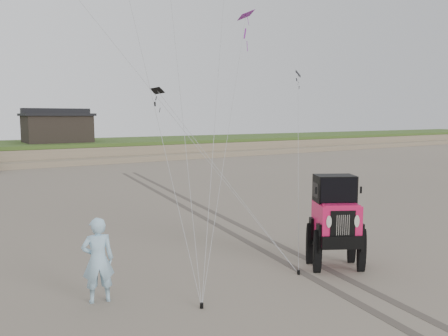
% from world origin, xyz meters
% --- Properties ---
extents(ground, '(160.00, 160.00, 0.00)m').
position_xyz_m(ground, '(0.00, 0.00, 0.00)').
color(ground, '#6B6054').
rests_on(ground, ground).
extents(dune_ridge, '(160.00, 14.25, 1.73)m').
position_xyz_m(dune_ridge, '(0.00, 37.50, 0.82)').
color(dune_ridge, '#7A6B54').
rests_on(dune_ridge, ground).
extents(cabin, '(6.40, 5.40, 3.35)m').
position_xyz_m(cabin, '(2.00, 37.00, 3.24)').
color(cabin, black).
rests_on(cabin, dune_ridge).
extents(jeep, '(4.80, 6.07, 2.08)m').
position_xyz_m(jeep, '(1.49, -0.33, 1.04)').
color(jeep, '#DE1854').
rests_on(jeep, ground).
extents(man, '(0.80, 0.60, 1.97)m').
position_xyz_m(man, '(-4.77, 1.00, 0.99)').
color(man, '#91BCE0').
rests_on(man, ground).
extents(stake_main, '(0.08, 0.08, 0.12)m').
position_xyz_m(stake_main, '(-2.97, -0.58, 0.06)').
color(stake_main, black).
rests_on(stake_main, ground).
extents(stake_aux, '(0.08, 0.08, 0.12)m').
position_xyz_m(stake_aux, '(0.27, -0.18, 0.06)').
color(stake_aux, black).
rests_on(stake_aux, ground).
extents(tire_tracks, '(5.22, 29.74, 0.01)m').
position_xyz_m(tire_tracks, '(2.00, 8.00, 0.00)').
color(tire_tracks, '#4C443D').
rests_on(tire_tracks, ground).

